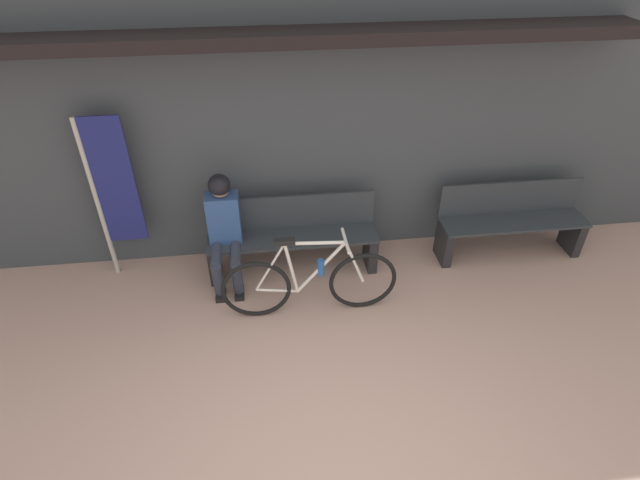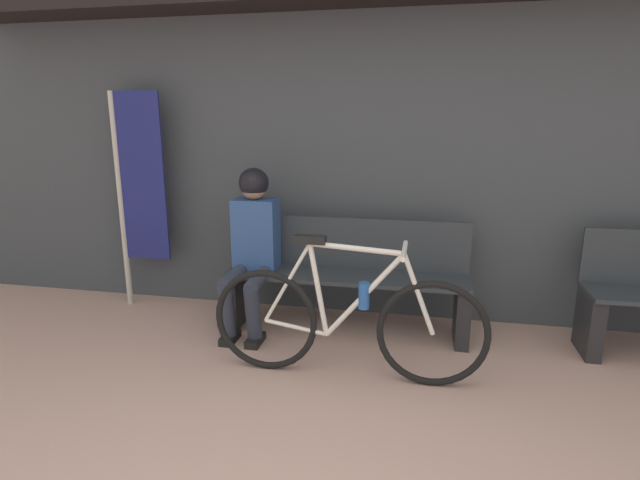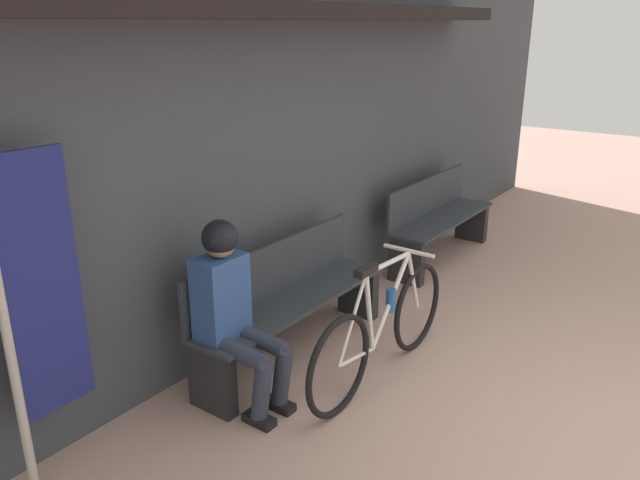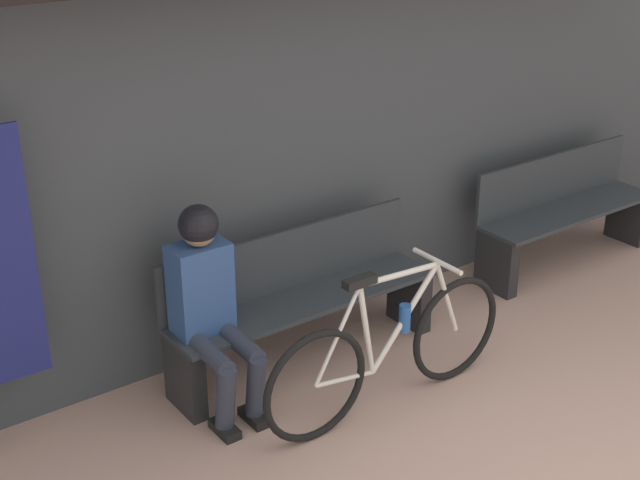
% 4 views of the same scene
% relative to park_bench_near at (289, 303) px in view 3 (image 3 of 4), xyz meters
% --- Properties ---
extents(storefront_wall, '(12.00, 0.56, 3.20)m').
position_rel_park_bench_near_xyz_m(storefront_wall, '(0.09, 0.43, 1.24)').
color(storefront_wall, '#3D4247').
rests_on(storefront_wall, ground_plane).
extents(park_bench_near, '(1.86, 0.42, 0.87)m').
position_rel_park_bench_near_xyz_m(park_bench_near, '(0.00, 0.00, 0.00)').
color(park_bench_near, '#2D3338').
rests_on(park_bench_near, ground_plane).
extents(bicycle, '(1.76, 0.40, 0.93)m').
position_rel_park_bench_near_xyz_m(bicycle, '(0.12, -0.74, -0.04)').
color(bicycle, black).
rests_on(bicycle, ground_plane).
extents(person_seated, '(0.34, 0.61, 1.27)m').
position_rel_park_bench_near_xyz_m(person_seated, '(-0.72, -0.11, 0.31)').
color(person_seated, '#2D3342').
rests_on(person_seated, ground_plane).
extents(park_bench_far, '(1.68, 0.42, 0.87)m').
position_rel_park_bench_near_xyz_m(park_bench_far, '(2.54, -0.00, -0.01)').
color(park_bench_far, '#2D3338').
rests_on(park_bench_far, ground_plane).
extents(banner_pole, '(0.45, 0.05, 1.85)m').
position_rel_park_bench_near_xyz_m(banner_pole, '(-1.84, 0.17, 0.66)').
color(banner_pole, '#B7B2A8').
rests_on(banner_pole, ground_plane).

